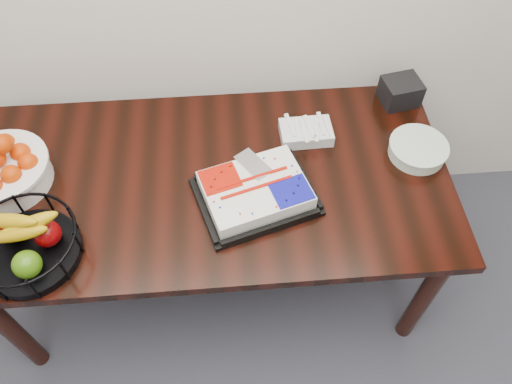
{
  "coord_description": "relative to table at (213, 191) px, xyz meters",
  "views": [
    {
      "loc": [
        0.08,
        0.84,
        2.23
      ],
      "look_at": [
        0.16,
        1.86,
        0.83
      ],
      "focal_mm": 35.0,
      "sensor_mm": 36.0,
      "label": 1
    }
  ],
  "objects": [
    {
      "name": "napkin_box",
      "position": [
        0.8,
        0.35,
        0.14
      ],
      "size": [
        0.17,
        0.15,
        0.11
      ],
      "primitive_type": "cube",
      "rotation": [
        0.0,
        0.0,
        0.18
      ],
      "color": "black",
      "rests_on": "table"
    },
    {
      "name": "tangerine_bowl",
      "position": [
        -0.75,
        0.04,
        0.18
      ],
      "size": [
        0.34,
        0.34,
        0.22
      ],
      "color": "white",
      "rests_on": "table"
    },
    {
      "name": "plate_stack",
      "position": [
        0.8,
        0.05,
        0.11
      ],
      "size": [
        0.23,
        0.23,
        0.06
      ],
      "color": "white",
      "rests_on": "table"
    },
    {
      "name": "table",
      "position": [
        0.0,
        0.0,
        0.0
      ],
      "size": [
        1.8,
        0.9,
        0.75
      ],
      "color": "black",
      "rests_on": "ground"
    },
    {
      "name": "cake_tray",
      "position": [
        0.16,
        -0.11,
        0.12
      ],
      "size": [
        0.49,
        0.43,
        0.09
      ],
      "color": "black",
      "rests_on": "table"
    },
    {
      "name": "fruit_basket",
      "position": [
        -0.61,
        -0.28,
        0.16
      ],
      "size": [
        0.35,
        0.35,
        0.19
      ],
      "color": "black",
      "rests_on": "table"
    },
    {
      "name": "fork_bag",
      "position": [
        0.38,
        0.18,
        0.11
      ],
      "size": [
        0.21,
        0.14,
        0.06
      ],
      "color": "silver",
      "rests_on": "table"
    }
  ]
}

